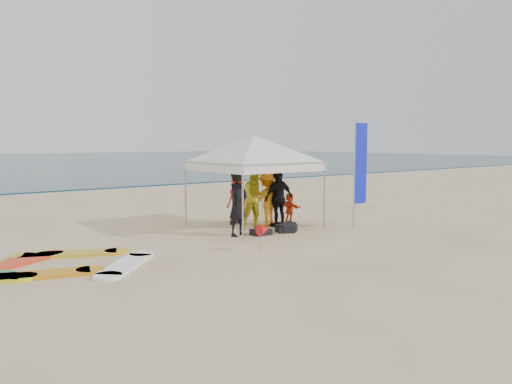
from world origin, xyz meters
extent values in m
plane|color=beige|center=(0.00, 0.00, 0.00)|extent=(120.00, 120.00, 0.00)
cube|color=silver|center=(0.00, 18.20, 0.00)|extent=(160.00, 1.20, 0.01)
imported|color=black|center=(0.43, 2.97, 0.89)|extent=(0.75, 0.59, 1.78)
imported|color=gold|center=(1.49, 3.57, 0.92)|extent=(1.03, 0.88, 1.83)
imported|color=orange|center=(2.03, 3.71, 0.82)|extent=(1.08, 0.64, 1.64)
imported|color=black|center=(2.24, 3.42, 0.86)|extent=(1.01, 0.43, 1.72)
imported|color=red|center=(1.73, 4.79, 0.78)|extent=(0.83, 0.61, 1.57)
imported|color=red|center=(3.05, 3.84, 0.47)|extent=(0.36, 0.89, 0.94)
cylinder|color=#A5A5A8|center=(0.07, 5.17, 0.97)|extent=(0.05, 0.05, 1.94)
cylinder|color=#A5A5A8|center=(2.98, 5.17, 0.97)|extent=(0.05, 0.05, 1.94)
cylinder|color=#A5A5A8|center=(0.07, 2.25, 0.97)|extent=(0.05, 0.05, 1.94)
cylinder|color=#A5A5A8|center=(2.98, 2.25, 0.97)|extent=(0.05, 0.05, 1.94)
cube|color=white|center=(1.52, 2.25, 1.82)|extent=(3.01, 0.02, 0.24)
cube|color=white|center=(1.52, 5.17, 1.82)|extent=(3.01, 0.02, 0.24)
cube|color=white|center=(0.07, 3.71, 1.82)|extent=(0.02, 3.01, 0.24)
cube|color=white|center=(2.98, 3.71, 1.82)|extent=(0.02, 3.01, 0.24)
pyramid|color=white|center=(1.52, 3.71, 2.72)|extent=(4.12, 4.12, 0.78)
cylinder|color=#A5A5A8|center=(3.76, 1.83, 1.58)|extent=(0.04, 0.04, 3.17)
cube|color=#0D19DC|center=(4.03, 1.83, 1.90)|extent=(0.50, 0.03, 2.35)
cylinder|color=#A5A5A8|center=(-0.29, 1.09, 0.30)|extent=(0.02, 0.02, 0.60)
cone|color=red|center=(-0.17, 1.09, 0.50)|extent=(0.28, 0.28, 0.28)
cube|color=black|center=(1.86, 2.63, 0.11)|extent=(0.60, 0.43, 0.22)
cube|color=black|center=(1.76, 2.53, 0.09)|extent=(0.55, 0.48, 0.18)
cube|color=black|center=(1.01, 2.70, 0.08)|extent=(0.51, 0.42, 0.16)
cube|color=black|center=(2.20, 2.92, 0.10)|extent=(0.41, 0.34, 0.20)
cube|color=red|center=(-5.33, 3.08, 0.04)|extent=(2.37, 1.56, 0.07)
cube|color=white|center=(-3.32, 1.65, 0.04)|extent=(1.64, 1.64, 0.07)
cube|color=orange|center=(-4.97, 1.92, 0.04)|extent=(1.98, 1.06, 0.07)
cube|color=gold|center=(-3.91, 3.34, 0.04)|extent=(2.04, 1.28, 0.07)
camera|label=1|loc=(-7.29, -7.87, 2.54)|focal=35.00mm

